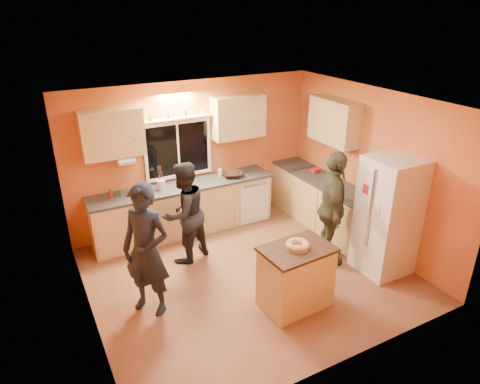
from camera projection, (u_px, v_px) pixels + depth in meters
ground at (248, 274)px, 6.47m from camera, size 4.50×4.50×0.00m
room_shell at (243, 164)px, 6.19m from camera, size 4.54×4.04×2.61m
back_counter at (203, 204)px, 7.66m from camera, size 4.23×0.62×0.90m
right_counter at (332, 208)px, 7.52m from camera, size 0.62×1.84×0.90m
refrigerator at (388, 216)px, 6.27m from camera, size 0.72×0.70×1.80m
island at (296, 276)px, 5.65m from camera, size 0.95×0.68×0.89m
bundt_pastry at (298, 245)px, 5.45m from camera, size 0.31×0.31×0.09m
person_left at (146, 251)px, 5.39m from camera, size 0.76×0.78×1.80m
person_center at (184, 213)px, 6.55m from camera, size 0.96×0.87×1.63m
person_right at (332, 209)px, 6.47m from camera, size 0.94×1.14×1.81m
mixing_bowl at (232, 174)px, 7.66m from camera, size 0.46×0.46×0.09m
utensil_crock at (161, 185)px, 7.11m from camera, size 0.14×0.14×0.17m
potted_plant at (370, 192)px, 6.65m from camera, size 0.32×0.28×0.33m
red_box at (315, 170)px, 7.86m from camera, size 0.18×0.15×0.07m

